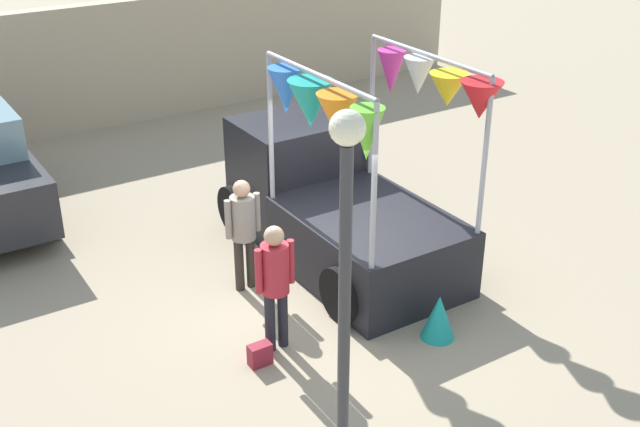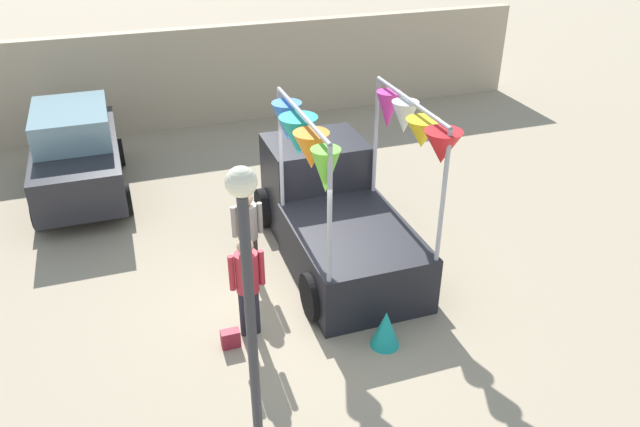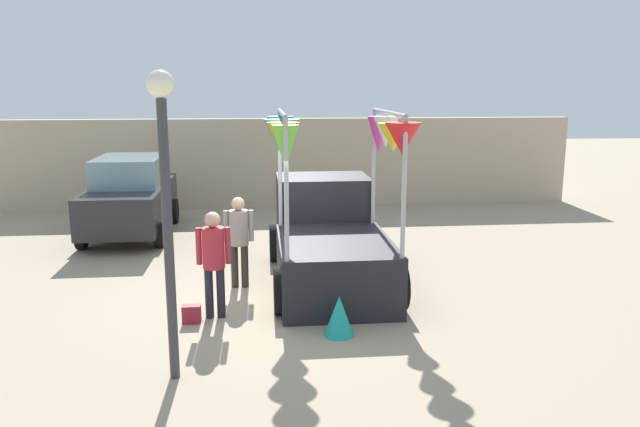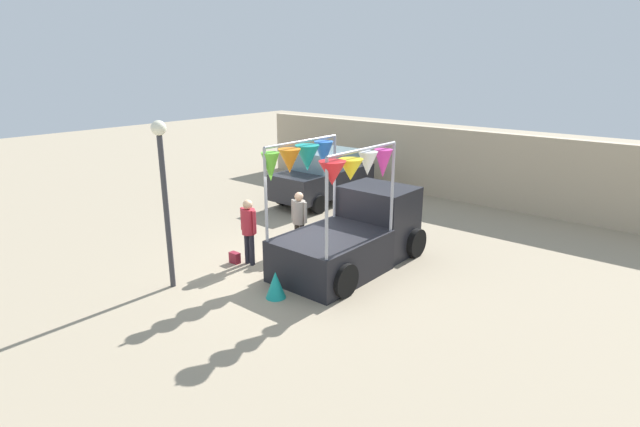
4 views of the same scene
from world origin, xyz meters
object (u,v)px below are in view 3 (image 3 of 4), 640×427
at_px(handbag, 192,314).
at_px(person_vendor, 239,233).
at_px(person_customer, 214,254).
at_px(folded_kite_bundle_teal, 339,316).
at_px(vendor_truck, 328,230).
at_px(street_lamp, 165,182).
at_px(parked_car, 130,196).

bearing_deg(handbag, person_vendor, 67.47).
bearing_deg(person_vendor, person_customer, -103.16).
height_order(person_customer, handbag, person_customer).
xyz_separation_m(handbag, folded_kite_bundle_teal, (2.18, -0.71, 0.16)).
bearing_deg(vendor_truck, person_vendor, -170.06).
distance_m(person_vendor, street_lamp, 3.85).
bearing_deg(handbag, person_customer, 29.74).
relative_size(vendor_truck, handbag, 14.89).
relative_size(parked_car, street_lamp, 1.07).
xyz_separation_m(person_customer, handbag, (-0.35, -0.20, -0.88)).
bearing_deg(street_lamp, handbag, 89.13).
distance_m(parked_car, folded_kite_bundle_teal, 7.90).
relative_size(parked_car, person_customer, 2.37).
distance_m(street_lamp, folded_kite_bundle_teal, 3.27).
distance_m(person_customer, handbag, 0.97).
distance_m(parked_car, street_lamp, 8.15).
relative_size(vendor_truck, folded_kite_bundle_teal, 6.95).
height_order(person_customer, folded_kite_bundle_teal, person_customer).
distance_m(person_customer, street_lamp, 2.50).
xyz_separation_m(vendor_truck, handbag, (-2.32, -1.96, -0.80)).
height_order(vendor_truck, person_customer, vendor_truck).
xyz_separation_m(person_vendor, folded_kite_bundle_teal, (1.48, -2.39, -0.69)).
relative_size(person_vendor, folded_kite_bundle_teal, 2.73).
distance_m(handbag, folded_kite_bundle_teal, 2.30).
bearing_deg(handbag, vendor_truck, 40.22).
distance_m(person_vendor, folded_kite_bundle_teal, 2.89).
bearing_deg(vendor_truck, folded_kite_bundle_teal, -93.02).
relative_size(person_customer, person_vendor, 1.03).
xyz_separation_m(person_vendor, street_lamp, (-0.72, -3.48, 1.47)).
distance_m(person_vendor, handbag, 2.00).
height_order(vendor_truck, parked_car, vendor_truck).
xyz_separation_m(person_customer, street_lamp, (-0.38, -2.01, 1.44)).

